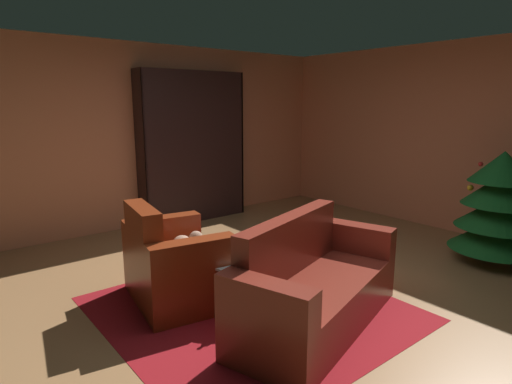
# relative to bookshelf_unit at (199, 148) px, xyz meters

# --- Properties ---
(ground_plane) EXTENTS (7.93, 7.93, 0.00)m
(ground_plane) POSITION_rel_bookshelf_unit_xyz_m (2.81, -0.91, -1.10)
(ground_plane) COLOR #9C6E45
(wall_back) EXTENTS (6.13, 0.06, 2.60)m
(wall_back) POSITION_rel_bookshelf_unit_xyz_m (2.81, 2.42, 0.20)
(wall_back) COLOR #D87F57
(wall_back) RESTS_ON ground
(wall_left) EXTENTS (0.06, 6.73, 2.60)m
(wall_left) POSITION_rel_bookshelf_unit_xyz_m (-0.23, -0.91, 0.20)
(wall_left) COLOR #D87F57
(wall_left) RESTS_ON ground
(area_rug) EXTENTS (2.43, 2.34, 0.01)m
(area_rug) POSITION_rel_bookshelf_unit_xyz_m (2.88, -1.26, -1.10)
(area_rug) COLOR maroon
(area_rug) RESTS_ON ground
(bookshelf_unit) EXTENTS (0.32, 1.68, 2.24)m
(bookshelf_unit) POSITION_rel_bookshelf_unit_xyz_m (0.00, 0.00, 0.00)
(bookshelf_unit) COLOR black
(bookshelf_unit) RESTS_ON ground
(armchair_red) EXTENTS (1.12, 0.91, 0.91)m
(armchair_red) POSITION_rel_bookshelf_unit_xyz_m (2.29, -1.69, -0.78)
(armchair_red) COLOR maroon
(armchair_red) RESTS_ON ground
(couch_red) EXTENTS (1.19, 1.89, 0.88)m
(couch_red) POSITION_rel_bookshelf_unit_xyz_m (3.39, -1.02, -0.80)
(couch_red) COLOR maroon
(couch_red) RESTS_ON ground
(coffee_table) EXTENTS (0.68, 0.68, 0.44)m
(coffee_table) POSITION_rel_bookshelf_unit_xyz_m (2.75, -1.25, -0.70)
(coffee_table) COLOR black
(coffee_table) RESTS_ON ground
(book_stack_on_table) EXTENTS (0.23, 0.19, 0.07)m
(book_stack_on_table) POSITION_rel_bookshelf_unit_xyz_m (2.76, -1.20, -0.62)
(book_stack_on_table) COLOR gray
(book_stack_on_table) RESTS_ON coffee_table
(bottle_on_table) EXTENTS (0.07, 0.07, 0.32)m
(bottle_on_table) POSITION_rel_bookshelf_unit_xyz_m (2.94, -1.27, -0.53)
(bottle_on_table) COLOR #1D5821
(bottle_on_table) RESTS_ON coffee_table
(decorated_tree) EXTENTS (0.99, 0.99, 1.27)m
(decorated_tree) POSITION_rel_bookshelf_unit_xyz_m (3.71, 1.60, -0.46)
(decorated_tree) COLOR brown
(decorated_tree) RESTS_ON ground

